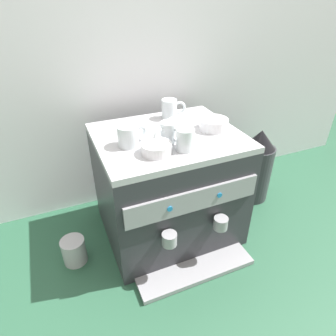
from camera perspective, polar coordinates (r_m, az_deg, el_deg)
The scene contains 12 objects.
ground_plane at distance 1.45m, azimuth 0.00°, elevation -11.33°, with size 4.00×4.00×0.00m, color #28563D.
tiled_backsplash_wall at distance 1.45m, azimuth -5.68°, elevation 14.99°, with size 2.80×0.03×1.15m, color silver.
espresso_machine at distance 1.29m, azimuth 0.07°, elevation -3.52°, with size 0.57×0.59×0.49m.
ceramic_cup_0 at distance 1.31m, azimuth 0.44°, elevation 11.45°, with size 0.11×0.07×0.08m.
ceramic_cup_1 at distance 1.09m, azimuth -0.04°, elevation 6.95°, with size 0.10×0.06×0.08m.
ceramic_cup_2 at distance 1.08m, azimuth -7.56°, elevation 6.27°, with size 0.12×0.08×0.08m.
ceramic_cup_3 at distance 1.04m, azimuth 3.19°, elevation 5.59°, with size 0.06×0.10×0.08m.
ceramic_bowl_0 at distance 1.22m, azimuth 2.15°, elevation 8.51°, with size 0.09×0.09×0.04m.
ceramic_bowl_1 at distance 1.02m, azimuth -2.28°, elevation 3.81°, with size 0.11×0.11×0.04m.
ceramic_bowl_2 at distance 1.22m, azimuth 8.86°, elevation 8.40°, with size 0.12×0.12×0.04m.
coffee_grinder at distance 1.59m, azimuth 16.72°, elevation 0.35°, with size 0.17×0.17×0.40m.
milk_pitcher at distance 1.32m, azimuth -17.80°, elevation -15.08°, with size 0.10×0.10×0.11m, color #B7B7BC.
Camera 1 is at (-0.41, -0.97, 0.99)m, focal length 31.33 mm.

